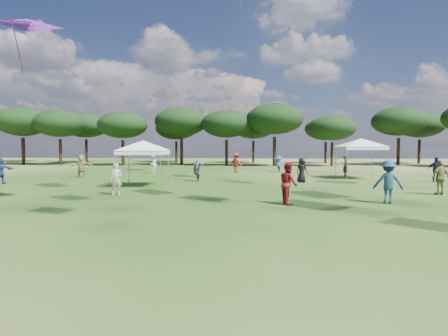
% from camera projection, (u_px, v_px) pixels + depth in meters
% --- Properties ---
extents(tree_line, '(108.78, 17.63, 7.77)m').
position_uv_depth(tree_line, '(266.00, 123.00, 48.31)').
color(tree_line, black).
rests_on(tree_line, ground).
extents(tent_left, '(5.59, 5.59, 3.10)m').
position_uv_depth(tent_left, '(143.00, 143.00, 22.75)').
color(tent_left, gray).
rests_on(tent_left, ground).
extents(tent_right, '(6.16, 6.16, 3.32)m').
position_uv_depth(tent_right, '(361.00, 140.00, 28.11)').
color(tent_right, gray).
rests_on(tent_right, ground).
extents(festival_crowd, '(30.23, 20.85, 1.87)m').
position_uv_depth(festival_crowd, '(217.00, 169.00, 25.90)').
color(festival_crowd, white).
rests_on(festival_crowd, ground).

